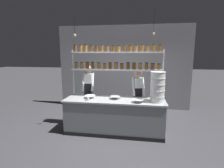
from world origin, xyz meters
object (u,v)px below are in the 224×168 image
spice_shelf_unit (116,62)px  serving_cup_front (88,99)px  prep_bowl_center_front (138,101)px  chef_left (88,89)px  prep_bowl_near_left (90,97)px  chef_center (138,94)px  prep_bowl_center_back (115,98)px  container_stack (158,87)px

spice_shelf_unit → serving_cup_front: size_ratio=26.96×
spice_shelf_unit → prep_bowl_center_front: (0.62, -0.51, -0.93)m
prep_bowl_center_front → chef_left: bearing=151.3°
chef_left → prep_bowl_near_left: size_ratio=6.13×
chef_center → serving_cup_front: bearing=-166.5°
spice_shelf_unit → chef_left: size_ratio=1.43×
prep_bowl_center_back → spice_shelf_unit: bearing=92.0°
prep_bowl_near_left → spice_shelf_unit: bearing=23.8°
prep_bowl_center_back → serving_cup_front: size_ratio=2.91×
chef_left → serving_cup_front: bearing=-78.7°
chef_left → chef_center: size_ratio=1.06×
prep_bowl_near_left → prep_bowl_center_back: bearing=2.3°
serving_cup_front → prep_bowl_center_back: bearing=20.7°
chef_center → prep_bowl_center_front: size_ratio=5.92×
chef_center → prep_bowl_near_left: (-1.26, -0.52, 0.01)m
prep_bowl_center_front → prep_bowl_near_left: bearing=170.6°
chef_center → prep_bowl_center_back: size_ratio=6.08×
spice_shelf_unit → prep_bowl_center_front: bearing=-39.5°
chef_center → container_stack: size_ratio=2.19×
container_stack → prep_bowl_near_left: size_ratio=2.63×
chef_left → container_stack: size_ratio=2.33×
chef_left → prep_bowl_center_back: chef_left is taller
container_stack → prep_bowl_center_front: container_stack is taller
chef_left → prep_bowl_near_left: chef_left is taller
prep_bowl_near_left → prep_bowl_center_front: prep_bowl_near_left is taller
prep_bowl_near_left → prep_bowl_center_back: prep_bowl_near_left is taller
spice_shelf_unit → serving_cup_front: 1.26m
prep_bowl_center_front → prep_bowl_center_back: (-0.61, 0.24, -0.00)m
chef_left → serving_cup_front: 0.89m
prep_bowl_center_front → serving_cup_front: serving_cup_front is taller
chef_center → prep_bowl_center_back: chef_center is taller
serving_cup_front → prep_bowl_near_left: bearing=90.7°
container_stack → prep_bowl_center_front: (-0.46, -0.13, -0.34)m
chef_left → prep_bowl_center_back: (0.91, -0.59, -0.07)m
container_stack → chef_center: bearing=128.7°
spice_shelf_unit → prep_bowl_center_back: (0.01, -0.27, -0.93)m
chef_center → prep_bowl_center_back: 0.77m
spice_shelf_unit → prep_bowl_near_left: bearing=-156.2°
prep_bowl_center_front → serving_cup_front: 1.29m
container_stack → serving_cup_front: container_stack is taller
container_stack → prep_bowl_center_front: size_ratio=2.70×
container_stack → prep_bowl_center_front: 0.59m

